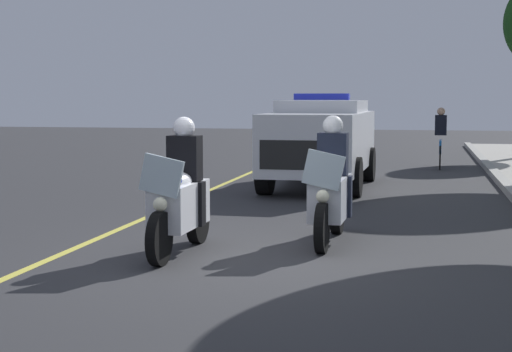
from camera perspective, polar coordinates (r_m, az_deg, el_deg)
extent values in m
plane|color=#333335|center=(9.82, -1.36, -5.87)|extent=(80.00, 80.00, 0.00)
cube|color=#E0D14C|center=(10.53, -13.18, -5.20)|extent=(48.00, 0.12, 0.01)
cylinder|color=black|center=(9.35, -6.95, -4.49)|extent=(0.64, 0.13, 0.64)
cylinder|color=black|center=(10.75, -4.19, -3.14)|extent=(0.64, 0.15, 0.64)
cube|color=white|center=(9.98, -5.53, -2.09)|extent=(1.21, 0.47, 0.56)
ellipsoid|color=white|center=(9.90, -5.63, -0.41)|extent=(0.57, 0.33, 0.24)
cube|color=silver|center=(9.34, -6.79, 0.02)|extent=(0.07, 0.56, 0.53)
sphere|color=#F9F4CC|center=(9.32, -6.89, -2.03)|extent=(0.17, 0.17, 0.17)
sphere|color=red|center=(9.52, -7.42, -0.30)|extent=(0.09, 0.09, 0.09)
sphere|color=#1933F2|center=(9.42, -5.60, -0.35)|extent=(0.09, 0.09, 0.09)
cube|color=black|center=(10.14, -5.14, 1.22)|extent=(0.29, 0.41, 0.60)
cube|color=black|center=(10.08, -4.14, -2.00)|extent=(0.18, 0.14, 0.56)
cube|color=black|center=(10.20, -6.28, -1.93)|extent=(0.18, 0.14, 0.56)
sphere|color=silver|center=(10.10, -5.19, 3.47)|extent=(0.28, 0.28, 0.28)
cylinder|color=black|center=(10.06, 4.76, -3.75)|extent=(0.64, 0.13, 0.64)
cylinder|color=black|center=(11.53, 5.85, -2.56)|extent=(0.64, 0.15, 0.64)
cube|color=silver|center=(10.73, 5.34, -1.54)|extent=(1.21, 0.47, 0.56)
ellipsoid|color=silver|center=(10.65, 5.32, 0.02)|extent=(0.57, 0.33, 0.24)
cube|color=silver|center=(10.07, 4.87, 0.45)|extent=(0.07, 0.56, 0.53)
sphere|color=#F9F4CC|center=(10.04, 4.81, -1.46)|extent=(0.17, 0.17, 0.17)
sphere|color=red|center=(10.23, 4.09, 0.14)|extent=(0.09, 0.09, 0.09)
sphere|color=#1933F2|center=(10.18, 5.87, 0.10)|extent=(0.09, 0.09, 0.09)
cube|color=black|center=(10.91, 5.54, 1.52)|extent=(0.29, 0.41, 0.60)
cube|color=black|center=(10.88, 6.51, -1.46)|extent=(0.18, 0.14, 0.56)
cube|color=black|center=(10.93, 4.43, -1.41)|extent=(0.18, 0.14, 0.56)
sphere|color=white|center=(10.87, 5.54, 3.62)|extent=(0.28, 0.28, 0.28)
cube|color=silver|center=(17.38, 4.68, 2.52)|extent=(4.94, 2.01, 1.24)
cube|color=silver|center=(17.65, 4.84, 4.84)|extent=(2.44, 1.80, 0.36)
cube|color=#2633D8|center=(17.45, 4.75, 5.69)|extent=(0.31, 1.21, 0.14)
cube|color=black|center=(15.02, 3.31, 1.51)|extent=(0.16, 1.62, 0.56)
cylinder|color=black|center=(15.78, 7.05, -0.07)|extent=(0.81, 0.30, 0.80)
cylinder|color=black|center=(16.07, 0.66, 0.07)|extent=(0.81, 0.30, 0.80)
cylinder|color=black|center=(18.85, 8.07, 0.84)|extent=(0.81, 0.30, 0.80)
cylinder|color=black|center=(19.09, 2.68, 0.95)|extent=(0.81, 0.30, 0.80)
cylinder|color=black|center=(22.17, 13.06, 1.28)|extent=(0.66, 0.06, 0.66)
cylinder|color=black|center=(23.26, 13.07, 1.48)|extent=(0.66, 0.06, 0.66)
cube|color=blue|center=(22.70, 13.08, 2.06)|extent=(1.00, 0.08, 0.36)
cube|color=black|center=(22.72, 13.12, 3.58)|extent=(0.25, 0.33, 0.56)
sphere|color=tan|center=(22.68, 13.14, 4.53)|extent=(0.22, 0.22, 0.22)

